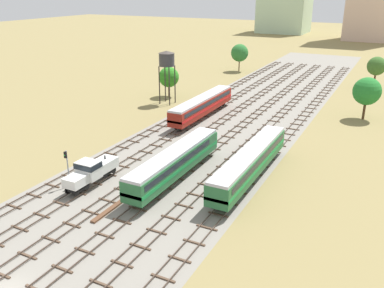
{
  "coord_description": "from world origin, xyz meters",
  "views": [
    {
      "loc": [
        26.34,
        -17.45,
        23.65
      ],
      "look_at": [
        0.0,
        34.41,
        1.5
      ],
      "focal_mm": 38.67,
      "sensor_mm": 36.0,
      "label": 1
    }
  ],
  "objects_px": {
    "shunter_loco_left_nearest": "(91,170)",
    "passenger_coach_left_midfar": "(202,104)",
    "signal_post_nearest": "(67,164)",
    "diesel_railcar_centre_near": "(175,161)",
    "passenger_coach_right_mid": "(250,161)",
    "water_tower": "(167,60)"
  },
  "relations": [
    {
      "from": "passenger_coach_right_mid",
      "to": "diesel_railcar_centre_near",
      "type": "bearing_deg",
      "value": -153.06
    },
    {
      "from": "diesel_railcar_centre_near",
      "to": "passenger_coach_left_midfar",
      "type": "bearing_deg",
      "value": 108.23
    },
    {
      "from": "shunter_loco_left_nearest",
      "to": "diesel_railcar_centre_near",
      "type": "distance_m",
      "value": 10.69
    },
    {
      "from": "signal_post_nearest",
      "to": "shunter_loco_left_nearest",
      "type": "bearing_deg",
      "value": 38.61
    },
    {
      "from": "passenger_coach_left_midfar",
      "to": "signal_post_nearest",
      "type": "relative_size",
      "value": 4.48
    },
    {
      "from": "diesel_railcar_centre_near",
      "to": "passenger_coach_right_mid",
      "type": "height_order",
      "value": "same"
    },
    {
      "from": "diesel_railcar_centre_near",
      "to": "water_tower",
      "type": "relative_size",
      "value": 1.82
    },
    {
      "from": "diesel_railcar_centre_near",
      "to": "passenger_coach_left_midfar",
      "type": "relative_size",
      "value": 0.93
    },
    {
      "from": "shunter_loco_left_nearest",
      "to": "passenger_coach_left_midfar",
      "type": "bearing_deg",
      "value": 90.0
    },
    {
      "from": "passenger_coach_left_midfar",
      "to": "water_tower",
      "type": "relative_size",
      "value": 1.95
    },
    {
      "from": "shunter_loco_left_nearest",
      "to": "water_tower",
      "type": "distance_m",
      "value": 40.94
    },
    {
      "from": "shunter_loco_left_nearest",
      "to": "passenger_coach_left_midfar",
      "type": "distance_m",
      "value": 32.58
    },
    {
      "from": "passenger_coach_left_midfar",
      "to": "signal_post_nearest",
      "type": "distance_m",
      "value": 34.38
    },
    {
      "from": "passenger_coach_left_midfar",
      "to": "shunter_loco_left_nearest",
      "type": "bearing_deg",
      "value": -90.0
    },
    {
      "from": "signal_post_nearest",
      "to": "diesel_railcar_centre_near",
      "type": "bearing_deg",
      "value": 36.21
    },
    {
      "from": "diesel_railcar_centre_near",
      "to": "signal_post_nearest",
      "type": "xyz_separation_m",
      "value": [
        -10.85,
        -7.95,
        0.55
      ]
    },
    {
      "from": "passenger_coach_right_mid",
      "to": "signal_post_nearest",
      "type": "distance_m",
      "value": 23.12
    },
    {
      "from": "shunter_loco_left_nearest",
      "to": "diesel_railcar_centre_near",
      "type": "bearing_deg",
      "value": 35.59
    },
    {
      "from": "diesel_railcar_centre_near",
      "to": "water_tower",
      "type": "distance_m",
      "value": 38.7
    },
    {
      "from": "passenger_coach_right_mid",
      "to": "signal_post_nearest",
      "type": "bearing_deg",
      "value": -147.68
    },
    {
      "from": "diesel_railcar_centre_near",
      "to": "water_tower",
      "type": "height_order",
      "value": "water_tower"
    },
    {
      "from": "passenger_coach_left_midfar",
      "to": "passenger_coach_right_mid",
      "type": "bearing_deg",
      "value": -51.66
    }
  ]
}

